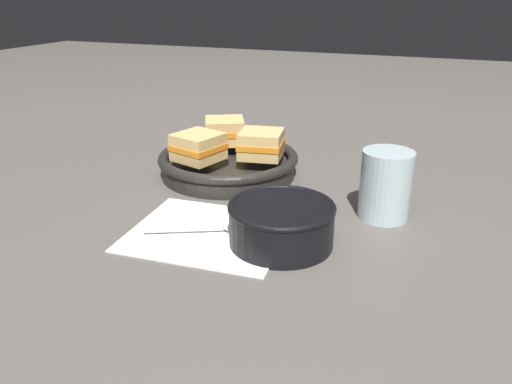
% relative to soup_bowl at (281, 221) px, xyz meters
% --- Properties ---
extents(ground_plane, '(4.00, 4.00, 0.00)m').
position_rel_soup_bowl_xyz_m(ground_plane, '(-0.11, 0.03, -0.03)').
color(ground_plane, '#56514C').
extents(napkin, '(0.23, 0.20, 0.00)m').
position_rel_soup_bowl_xyz_m(napkin, '(-0.10, -0.01, -0.03)').
color(napkin, white).
rests_on(napkin, ground_plane).
extents(soup_bowl, '(0.14, 0.14, 0.06)m').
position_rel_soup_bowl_xyz_m(soup_bowl, '(0.00, 0.00, 0.00)').
color(soup_bowl, black).
rests_on(soup_bowl, ground_plane).
extents(spoon, '(0.15, 0.09, 0.01)m').
position_rel_soup_bowl_xyz_m(spoon, '(-0.08, 0.00, -0.03)').
color(spoon, silver).
rests_on(spoon, napkin).
extents(skillet, '(0.25, 0.25, 0.04)m').
position_rel_soup_bowl_xyz_m(skillet, '(-0.18, 0.22, -0.01)').
color(skillet, black).
rests_on(skillet, ground_plane).
extents(sandwich_near_left, '(0.10, 0.10, 0.05)m').
position_rel_soup_bowl_xyz_m(sandwich_near_left, '(-0.21, 0.27, 0.03)').
color(sandwich_near_left, '#DBB26B').
rests_on(sandwich_near_left, skillet).
extents(sandwich_near_right, '(0.09, 0.09, 0.05)m').
position_rel_soup_bowl_xyz_m(sandwich_near_right, '(-0.21, 0.16, 0.03)').
color(sandwich_near_right, '#DBB26B').
rests_on(sandwich_near_right, skillet).
extents(sandwich_far_left, '(0.09, 0.09, 0.05)m').
position_rel_soup_bowl_xyz_m(sandwich_far_left, '(-0.11, 0.22, 0.03)').
color(sandwich_far_left, '#DBB26B').
rests_on(sandwich_far_left, skillet).
extents(drinking_glass, '(0.07, 0.07, 0.10)m').
position_rel_soup_bowl_xyz_m(drinking_glass, '(0.11, 0.14, 0.02)').
color(drinking_glass, silver).
rests_on(drinking_glass, ground_plane).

